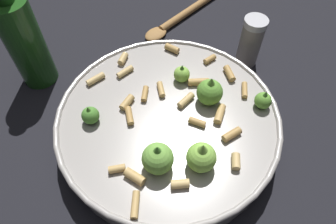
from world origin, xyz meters
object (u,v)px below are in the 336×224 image
Objects in this scene: cooking_pan at (169,124)px; pepper_shaker at (251,42)px; olive_oil_bottle at (24,41)px; wooden_spoon at (181,16)px.

pepper_shaker is at bearing 119.22° from cooking_pan.
olive_oil_bottle is at bearing -136.90° from cooking_pan.
pepper_shaker is 0.44× the size of wooden_spoon.
olive_oil_bottle is at bearing -75.96° from wooden_spoon.
cooking_pan is 0.23m from pepper_shaker.
wooden_spoon is at bearing 155.71° from cooking_pan.
pepper_shaker is at bearing 23.84° from wooden_spoon.
cooking_pan is 0.31m from wooden_spoon.
pepper_shaker is (-0.11, 0.20, 0.02)m from cooking_pan.
cooking_pan is 1.61× the size of olive_oil_bottle.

